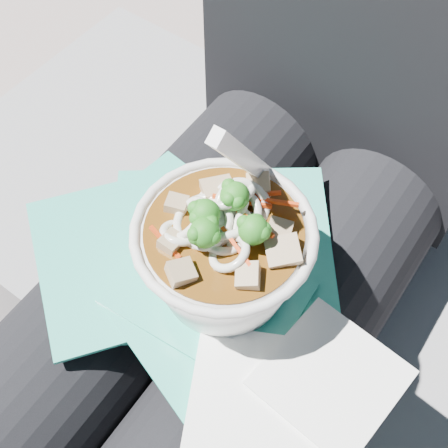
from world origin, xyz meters
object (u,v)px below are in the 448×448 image
Objects in this scene: lap at (211,308)px; plastic_bag at (193,271)px; stone_ledge at (268,324)px; person_body at (258,237)px; udon_bowl at (224,249)px.

plastic_bag reaches higher than lap.
person_body is (0.00, -0.06, 0.33)m from stone_ledge.
plastic_bag is at bearing -131.83° from lap.
plastic_bag is 0.07m from udon_bowl.
udon_bowl is at bearing 8.62° from plastic_bag.
person_body is 0.12m from plastic_bag.
stone_ledge is at bearing 90.00° from lap.
udon_bowl reaches higher than lap.
lap is at bearing -90.00° from stone_ledge.
udon_bowl is (0.02, -0.16, 0.46)m from stone_ledge.
person_body reaches higher than udon_bowl.
plastic_bag is at bearing -93.95° from stone_ledge.
stone_ledge is at bearing 97.97° from udon_bowl.
person_body reaches higher than lap.
person_body is 5.02× the size of udon_bowl.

